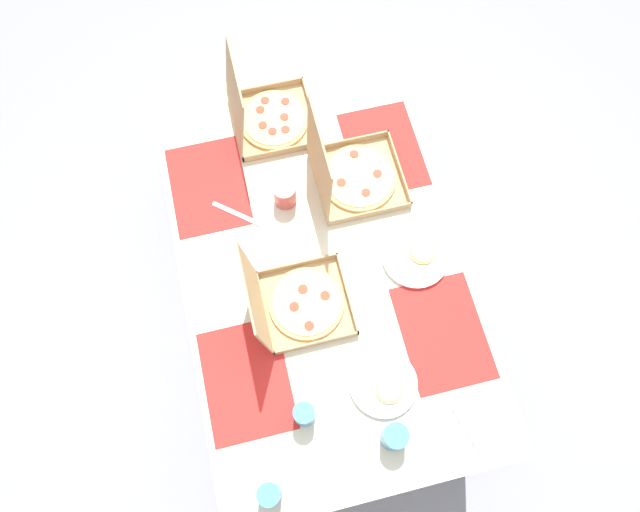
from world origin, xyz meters
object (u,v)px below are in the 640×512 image
(pizza_box_edge_far, at_px, (296,303))
(cup_clear_right, at_px, (304,414))
(cup_dark, at_px, (285,194))
(plate_far_left, at_px, (416,256))
(plate_far_right, at_px, (384,384))
(pizza_box_corner_left, at_px, (350,174))
(cup_spare, at_px, (269,495))
(cup_red, at_px, (395,437))
(pizza_box_center, at_px, (266,115))

(pizza_box_edge_far, relative_size, cup_clear_right, 3.10)
(cup_clear_right, height_order, cup_dark, cup_clear_right)
(pizza_box_edge_far, xyz_separation_m, plate_far_left, (0.07, -0.43, -0.04))
(plate_far_right, distance_m, cup_dark, 0.71)
(plate_far_right, distance_m, plate_far_left, 0.44)
(plate_far_left, xyz_separation_m, cup_dark, (0.31, 0.38, 0.04))
(plate_far_right, bearing_deg, pizza_box_corner_left, -6.27)
(pizza_box_corner_left, height_order, cup_spare, pizza_box_corner_left)
(pizza_box_edge_far, bearing_deg, cup_clear_right, 171.31)
(plate_far_right, distance_m, cup_clear_right, 0.26)
(pizza_box_edge_far, distance_m, cup_red, 0.50)
(plate_far_right, relative_size, cup_red, 2.04)
(plate_far_left, bearing_deg, pizza_box_edge_far, 99.71)
(cup_clear_right, relative_size, cup_dark, 1.09)
(pizza_box_corner_left, height_order, plate_far_left, pizza_box_corner_left)
(plate_far_right, height_order, cup_red, cup_red)
(pizza_box_edge_far, height_order, plate_far_left, pizza_box_edge_far)
(pizza_box_corner_left, relative_size, plate_far_left, 1.50)
(pizza_box_center, bearing_deg, cup_clear_right, 174.45)
(cup_red, xyz_separation_m, cup_dark, (0.85, 0.14, -0.01))
(cup_red, bearing_deg, plate_far_right, -6.11)
(cup_red, bearing_deg, pizza_box_edge_far, 22.18)
(cup_red, bearing_deg, cup_spare, 99.75)
(pizza_box_corner_left, xyz_separation_m, cup_clear_right, (-0.74, 0.34, -0.00))
(cup_dark, bearing_deg, pizza_box_corner_left, -85.66)
(cup_dark, bearing_deg, pizza_box_edge_far, 172.68)
(cup_spare, distance_m, cup_dark, 0.95)
(cup_red, bearing_deg, cup_clear_right, 62.73)
(plate_far_left, bearing_deg, pizza_box_center, 30.71)
(cup_spare, bearing_deg, plate_far_right, -60.98)
(cup_dark, bearing_deg, cup_spare, 164.92)
(pizza_box_corner_left, height_order, plate_far_right, pizza_box_corner_left)
(cup_clear_right, xyz_separation_m, cup_spare, (-0.19, 0.15, -0.00))
(cup_clear_right, relative_size, cup_spare, 1.06)
(plate_far_right, distance_m, cup_spare, 0.46)
(plate_far_right, bearing_deg, cup_red, 173.89)
(plate_far_left, bearing_deg, cup_spare, 134.12)
(pizza_box_corner_left, distance_m, plate_far_right, 0.72)
(cup_clear_right, bearing_deg, plate_far_right, -82.72)
(pizza_box_edge_far, distance_m, plate_far_right, 0.37)
(plate_far_left, height_order, cup_spare, cup_spare)
(pizza_box_edge_far, bearing_deg, pizza_box_center, -4.02)
(pizza_box_edge_far, relative_size, plate_far_left, 1.40)
(plate_far_left, bearing_deg, cup_dark, 50.45)
(pizza_box_corner_left, bearing_deg, cup_red, 173.76)
(cup_spare, bearing_deg, cup_dark, -15.08)
(plate_far_left, bearing_deg, pizza_box_corner_left, 23.28)
(plate_far_right, xyz_separation_m, cup_red, (-0.16, 0.02, 0.04))
(pizza_box_center, height_order, cup_clear_right, pizza_box_center)
(plate_far_left, distance_m, cup_clear_right, 0.63)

